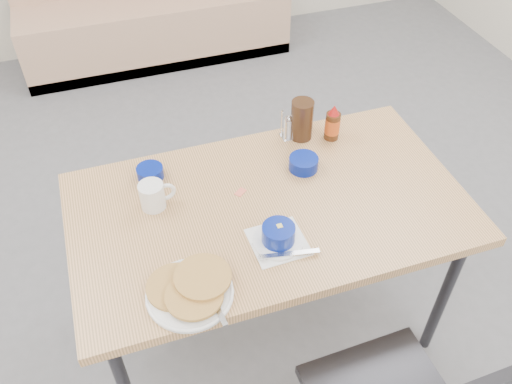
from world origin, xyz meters
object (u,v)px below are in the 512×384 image
object	(u,v)px
grits_setting	(279,236)
amber_tumbler	(302,120)
dining_table	(269,216)
creamer_bowl	(150,173)
booth_bench	(152,8)
pancake_plate	(190,290)
condiment_caddy	(293,127)
butter_bowl	(304,163)
syrup_bottle	(333,124)
coffee_mug	(153,195)

from	to	relation	value
grits_setting	amber_tumbler	xyz separation A→B (m)	(0.28, 0.50, 0.05)
dining_table	creamer_bowl	world-z (taller)	creamer_bowl
booth_bench	pancake_plate	distance (m)	2.87
booth_bench	condiment_caddy	distance (m)	2.25
creamer_bowl	amber_tumbler	xyz separation A→B (m)	(0.62, 0.05, 0.06)
dining_table	butter_bowl	world-z (taller)	butter_bowl
booth_bench	amber_tumbler	world-z (taller)	booth_bench
syrup_bottle	booth_bench	bearing A→B (deg)	99.14
dining_table	butter_bowl	distance (m)	0.25
dining_table	coffee_mug	size ratio (longest dim) A/B	10.81
butter_bowl	creamer_bowl	bearing A→B (deg)	166.44
condiment_caddy	coffee_mug	bearing A→B (deg)	-162.90
amber_tumbler	dining_table	bearing A→B (deg)	-127.50
amber_tumbler	coffee_mug	bearing A→B (deg)	-162.34
booth_bench	syrup_bottle	distance (m)	2.33
dining_table	amber_tumbler	xyz separation A→B (m)	(0.25, 0.32, 0.15)
pancake_plate	syrup_bottle	distance (m)	0.91
pancake_plate	coffee_mug	world-z (taller)	coffee_mug
amber_tumbler	butter_bowl	bearing A→B (deg)	-108.96
creamer_bowl	coffee_mug	bearing A→B (deg)	-94.80
syrup_bottle	coffee_mug	bearing A→B (deg)	-168.16
grits_setting	syrup_bottle	distance (m)	0.60
booth_bench	grits_setting	bearing A→B (deg)	-90.66
pancake_plate	condiment_caddy	size ratio (longest dim) A/B	2.29
dining_table	pancake_plate	world-z (taller)	pancake_plate
creamer_bowl	butter_bowl	world-z (taller)	butter_bowl
grits_setting	syrup_bottle	size ratio (longest dim) A/B	1.31
grits_setting	amber_tumbler	size ratio (longest dim) A/B	1.22
butter_bowl	syrup_bottle	distance (m)	0.23
creamer_bowl	condiment_caddy	xyz separation A→B (m)	(0.59, 0.06, 0.02)
booth_bench	grits_setting	xyz separation A→B (m)	(-0.03, -2.71, 0.44)
booth_bench	syrup_bottle	xyz separation A→B (m)	(0.36, -2.25, 0.48)
syrup_bottle	condiment_caddy	bearing A→B (deg)	156.78
coffee_mug	creamer_bowl	bearing A→B (deg)	85.20
creamer_bowl	condiment_caddy	bearing A→B (deg)	6.17
booth_bench	pancake_plate	bearing A→B (deg)	-97.14
dining_table	amber_tumbler	size ratio (longest dim) A/B	8.38
butter_bowl	condiment_caddy	xyz separation A→B (m)	(0.04, 0.20, 0.02)
coffee_mug	syrup_bottle	bearing A→B (deg)	11.84
coffee_mug	grits_setting	distance (m)	0.46
booth_bench	coffee_mug	world-z (taller)	booth_bench
coffee_mug	grits_setting	world-z (taller)	coffee_mug
creamer_bowl	syrup_bottle	size ratio (longest dim) A/B	0.63
coffee_mug	creamer_bowl	world-z (taller)	coffee_mug
grits_setting	butter_bowl	xyz separation A→B (m)	(0.22, 0.32, -0.01)
grits_setting	condiment_caddy	bearing A→B (deg)	63.91
creamer_bowl	amber_tumbler	bearing A→B (deg)	4.48
dining_table	booth_bench	bearing A→B (deg)	90.00
booth_bench	syrup_bottle	bearing A→B (deg)	-80.86
condiment_caddy	dining_table	bearing A→B (deg)	-125.71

